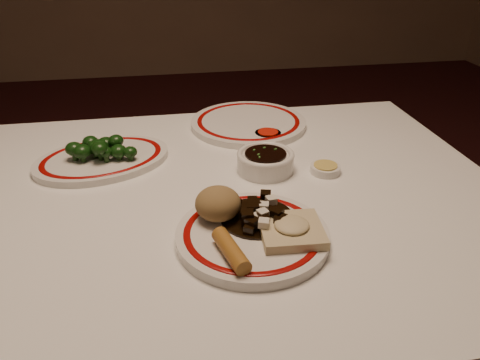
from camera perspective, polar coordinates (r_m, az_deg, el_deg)
name	(u,v)px	position (r m, az deg, el deg)	size (l,w,h in m)	color
dining_table	(207,233)	(0.97, -4.01, -6.41)	(1.20, 0.90, 0.75)	white
main_plate	(252,235)	(0.78, 1.52, -6.74)	(0.33, 0.33, 0.02)	silver
rice_mound	(218,204)	(0.80, -2.70, -2.89)	(0.08, 0.08, 0.06)	olive
spring_roll	(231,250)	(0.71, -1.11, -8.58)	(0.03, 0.03, 0.10)	#A46D28
fried_wonton	(292,229)	(0.77, 6.30, -5.99)	(0.11, 0.11, 0.03)	#C5B78B
stirfry_heap	(260,215)	(0.80, 2.49, -4.28)	(0.13, 0.13, 0.03)	black
broccoli_plate	(102,159)	(1.07, -16.43, 2.48)	(0.35, 0.32, 0.02)	silver
broccoli_pile	(99,148)	(1.06, -16.78, 3.80)	(0.15, 0.09, 0.05)	#23471C
soy_bowl	(265,162)	(0.99, 3.11, 2.17)	(0.12, 0.12, 0.04)	silver
sweet_sour_dish	(268,135)	(1.15, 3.42, 5.48)	(0.06, 0.06, 0.02)	silver
mustard_dish	(325,169)	(1.01, 10.35, 1.36)	(0.06, 0.06, 0.02)	silver
far_plate	(248,123)	(1.23, 1.02, 6.99)	(0.31, 0.31, 0.02)	silver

